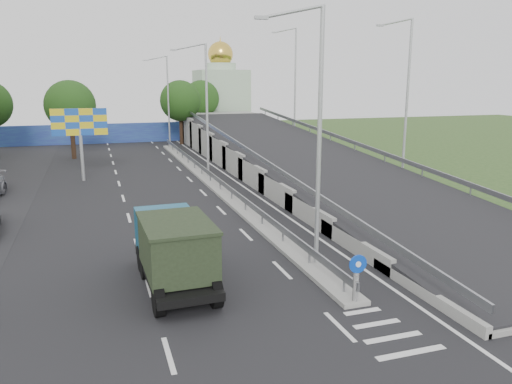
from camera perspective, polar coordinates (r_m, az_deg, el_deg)
name	(u,v)px	position (r m, az deg, el deg)	size (l,w,h in m)	color
ground	(391,337)	(16.08, 15.17, -15.68)	(160.00, 160.00, 0.00)	#2D4C1E
road_surface	(179,198)	(32.97, -8.75, -0.71)	(26.00, 90.00, 0.04)	black
median	(210,182)	(37.35, -5.23, 1.11)	(1.00, 44.00, 0.20)	gray
overpass_ramp	(303,156)	(39.38, 5.44, 4.14)	(10.00, 50.00, 3.50)	gray
median_guardrail	(210,174)	(37.22, -5.25, 2.09)	(0.09, 44.00, 0.71)	gray
sign_bollard	(356,278)	(17.32, 11.41, -9.60)	(0.64, 0.23, 1.67)	black
lamp_post_near	(315,126)	(19.58, 6.78, 7.55)	(2.74, 0.18, 10.08)	#B2B5B7
lamp_post_mid	(204,104)	(38.62, -5.92, 10.01)	(2.74, 0.18, 10.08)	#B2B5B7
lamp_post_far	(166,96)	(58.31, -10.19, 10.73)	(2.74, 0.18, 10.08)	#B2B5B7
blue_wall	(128,133)	(64.14, -14.46, 6.56)	(30.00, 0.50, 2.40)	#292E97
church	(221,96)	(73.98, -4.02, 10.86)	(7.00, 7.00, 13.80)	#B2CCAD
billboard	(80,126)	(39.85, -19.50, 7.11)	(4.00, 0.24, 5.50)	#B2B5B7
tree_left_mid	(70,106)	(51.79, -20.48, 9.24)	(4.80, 4.80, 7.60)	black
tree_median_far	(180,101)	(60.59, -8.65, 10.25)	(4.80, 4.80, 7.60)	black
tree_ramp_far	(201,99)	(68.21, -6.28, 10.57)	(4.80, 4.80, 7.60)	black
dump_truck	(173,247)	(18.82, -9.42, -6.22)	(2.48, 6.14, 2.68)	black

